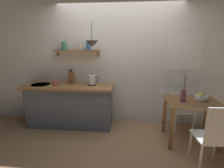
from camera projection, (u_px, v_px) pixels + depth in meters
name	position (u px, v px, depth m)	size (l,w,h in m)	color
ground_plane	(116.00, 135.00, 3.27)	(14.00, 14.00, 0.00)	#A87F56
back_wall	(128.00, 61.00, 3.55)	(6.80, 0.11, 2.70)	white
kitchen_counter	(70.00, 105.00, 3.56)	(1.83, 0.63, 0.90)	slate
wall_shelf	(77.00, 48.00, 3.43)	(0.97, 0.20, 0.32)	brown
dining_table	(192.00, 109.00, 2.91)	(0.88, 0.68, 0.76)	brown
dining_chair_near	(214.00, 135.00, 2.25)	(0.44, 0.42, 0.97)	silver
dining_chair_far	(181.00, 106.00, 3.43)	(0.45, 0.44, 0.85)	white
fruit_bowl	(201.00, 97.00, 2.92)	(0.21, 0.21, 0.15)	silver
twig_vase	(183.00, 96.00, 2.84)	(0.09, 0.09, 0.58)	brown
electric_kettle	(92.00, 80.00, 3.40)	(0.25, 0.17, 0.23)	black
knife_block	(71.00, 78.00, 3.52)	(0.09, 0.19, 0.32)	brown
coffee_mug_by_sink	(55.00, 83.00, 3.38)	(0.12, 0.08, 0.10)	#C6664C
pendant_lamp	(92.00, 44.00, 3.10)	(0.25, 0.25, 0.46)	black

